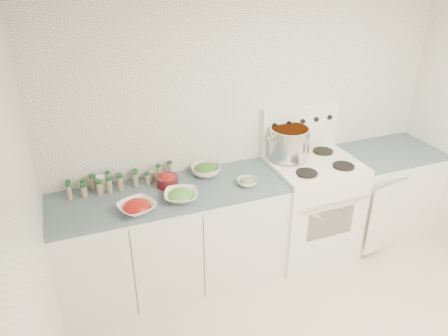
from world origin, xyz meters
TOP-DOWN VIEW (x-y plane):
  - room_walls at (0.00, 0.00)m, footprint 3.54×3.04m
  - counter_left at (-0.82, 1.19)m, footprint 1.85×0.62m
  - stove at (0.48, 1.19)m, footprint 0.76×0.70m
  - counter_right at (1.30, 1.19)m, footprint 0.89×0.70m
  - stock_pot at (0.30, 1.33)m, footprint 0.38×0.35m
  - bowl_tomato at (-1.11, 1.00)m, footprint 0.33×0.33m
  - bowl_snowpea at (-0.77, 1.05)m, footprint 0.32×0.32m
  - bowl_broccoli at (-0.46, 1.36)m, footprint 0.28×0.28m
  - bowl_zucchini at (-0.21, 1.07)m, footprint 0.20×0.20m
  - bowl_pepper at (-0.81, 1.28)m, footprint 0.17×0.17m
  - salt_canister at (-1.31, 1.40)m, footprint 0.08×0.08m
  - tin_can at (-0.91, 1.41)m, footprint 0.08×0.08m
  - spice_cluster at (-1.20, 1.40)m, footprint 0.84×0.16m

SIDE VIEW (x-z plane):
  - counter_right at x=1.30m, z-range 0.00..0.90m
  - counter_left at x=-0.82m, z-range 0.00..0.90m
  - stove at x=0.48m, z-range -0.18..1.18m
  - bowl_zucchini at x=-0.21m, z-range 0.90..0.96m
  - bowl_snowpea at x=-0.77m, z-range 0.89..0.98m
  - bowl_tomato at x=-1.11m, z-range 0.89..0.98m
  - tin_can at x=-0.91m, z-range 0.90..0.99m
  - bowl_broccoli at x=-0.46m, z-range 0.90..1.00m
  - bowl_pepper at x=-0.81m, z-range 0.90..1.01m
  - spice_cluster at x=-1.20m, z-range 0.89..1.03m
  - salt_canister at x=-1.31m, z-range 0.90..1.03m
  - stock_pot at x=0.30m, z-range 0.96..1.23m
  - room_walls at x=0.00m, z-range 0.30..2.82m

